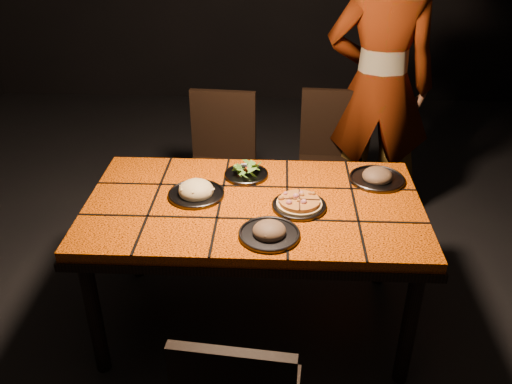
{
  "coord_description": "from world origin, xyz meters",
  "views": [
    {
      "loc": [
        0.11,
        -2.21,
        2.08
      ],
      "look_at": [
        0.01,
        -0.03,
        0.82
      ],
      "focal_mm": 38.0,
      "sensor_mm": 36.0,
      "label": 1
    }
  ],
  "objects_px": {
    "chair_far_left": "(221,155)",
    "chair_far_right": "(331,153)",
    "dining_table": "(254,216)",
    "plate_pizza": "(299,204)",
    "plate_pasta": "(196,192)",
    "diner": "(379,87)"
  },
  "relations": [
    {
      "from": "plate_pizza",
      "to": "chair_far_left",
      "type": "bearing_deg",
      "value": 115.89
    },
    {
      "from": "chair_far_left",
      "to": "diner",
      "type": "bearing_deg",
      "value": 15.16
    },
    {
      "from": "plate_pizza",
      "to": "diner",
      "type": "bearing_deg",
      "value": 65.7
    },
    {
      "from": "dining_table",
      "to": "plate_pizza",
      "type": "height_order",
      "value": "plate_pizza"
    },
    {
      "from": "plate_pizza",
      "to": "plate_pasta",
      "type": "xyz_separation_m",
      "value": [
        -0.5,
        0.09,
        0.01
      ]
    },
    {
      "from": "plate_pasta",
      "to": "chair_far_left",
      "type": "bearing_deg",
      "value": 88.48
    },
    {
      "from": "dining_table",
      "to": "chair_far_right",
      "type": "distance_m",
      "value": 1.12
    },
    {
      "from": "dining_table",
      "to": "chair_far_right",
      "type": "relative_size",
      "value": 1.75
    },
    {
      "from": "dining_table",
      "to": "chair_far_right",
      "type": "height_order",
      "value": "chair_far_right"
    },
    {
      "from": "plate_pasta",
      "to": "diner",
      "type": "bearing_deg",
      "value": 46.44
    },
    {
      "from": "chair_far_left",
      "to": "chair_far_right",
      "type": "distance_m",
      "value": 0.72
    },
    {
      "from": "dining_table",
      "to": "plate_pasta",
      "type": "distance_m",
      "value": 0.3
    },
    {
      "from": "chair_far_right",
      "to": "plate_pizza",
      "type": "relative_size",
      "value": 3.61
    },
    {
      "from": "dining_table",
      "to": "plate_pizza",
      "type": "distance_m",
      "value": 0.24
    },
    {
      "from": "chair_far_left",
      "to": "chair_far_right",
      "type": "xyz_separation_m",
      "value": [
        0.72,
        0.08,
        -0.01
      ]
    },
    {
      "from": "chair_far_right",
      "to": "diner",
      "type": "xyz_separation_m",
      "value": [
        0.28,
        0.1,
        0.42
      ]
    },
    {
      "from": "chair_far_right",
      "to": "diner",
      "type": "bearing_deg",
      "value": 23.32
    },
    {
      "from": "dining_table",
      "to": "chair_far_right",
      "type": "bearing_deg",
      "value": 65.76
    },
    {
      "from": "plate_pizza",
      "to": "plate_pasta",
      "type": "distance_m",
      "value": 0.51
    },
    {
      "from": "plate_pizza",
      "to": "plate_pasta",
      "type": "height_order",
      "value": "plate_pasta"
    },
    {
      "from": "plate_pasta",
      "to": "chair_far_right",
      "type": "bearing_deg",
      "value": 52.7
    },
    {
      "from": "dining_table",
      "to": "plate_pasta",
      "type": "xyz_separation_m",
      "value": [
        -0.28,
        0.05,
        0.1
      ]
    }
  ]
}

